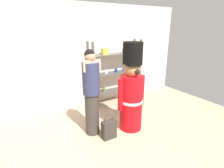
{
  "coord_description": "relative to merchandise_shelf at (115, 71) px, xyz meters",
  "views": [
    {
      "loc": [
        -1.68,
        -2.13,
        2.06
      ],
      "look_at": [
        0.06,
        0.67,
        1.0
      ],
      "focal_mm": 29.2,
      "sensor_mm": 36.0,
      "label": 1
    }
  ],
  "objects": [
    {
      "name": "teddy_bear_guard",
      "position": [
        -0.55,
        -1.44,
        -0.03
      ],
      "size": [
        0.63,
        0.47,
        1.78
      ],
      "color": "red",
      "rests_on": "ground_plane"
    },
    {
      "name": "back_wall",
      "position": [
        -0.99,
        0.22,
        0.45
      ],
      "size": [
        6.4,
        0.12,
        2.6
      ],
      "primitive_type": "cube",
      "color": "silver",
      "rests_on": "ground_plane"
    },
    {
      "name": "person_shopper",
      "position": [
        -1.31,
        -1.19,
        0.02
      ],
      "size": [
        0.33,
        0.32,
        1.67
      ],
      "color": "#38332D",
      "rests_on": "ground_plane"
    },
    {
      "name": "ground_plane",
      "position": [
        -0.99,
        -1.98,
        -0.85
      ],
      "size": [
        6.4,
        6.4,
        0.0
      ],
      "primitive_type": "plane",
      "color": "tan"
    },
    {
      "name": "merchandise_shelf",
      "position": [
        0.0,
        0.0,
        0.0
      ],
      "size": [
        1.54,
        0.35,
        1.69
      ],
      "color": "#4C4742",
      "rests_on": "ground_plane"
    },
    {
      "name": "shopping_bag",
      "position": [
        -1.13,
        -1.52,
        -0.66
      ],
      "size": [
        0.27,
        0.14,
        0.5
      ],
      "color": "#332D28",
      "rests_on": "ground_plane"
    }
  ]
}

